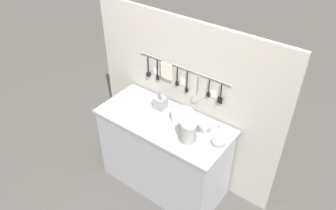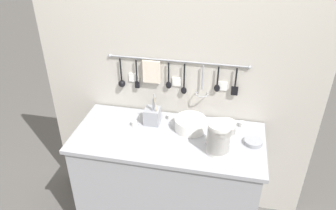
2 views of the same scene
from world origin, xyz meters
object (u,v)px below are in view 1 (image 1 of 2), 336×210
Objects in this scene: cup_front_right at (174,107)px; cup_front_left at (222,127)px; cutlery_caddy at (160,103)px; plate_stack at (183,116)px; bowl_stack_wide_centre at (204,127)px; cup_mid_row at (188,131)px; bowl_stack_tall_left at (188,132)px; cup_edge_far at (147,105)px; steel_mixing_bowl at (218,142)px.

cup_front_right and cup_front_left have the same top height.
plate_stack is at bearing -4.87° from cutlery_caddy.
cup_front_right is 1.00× the size of cup_front_left.
cutlery_caddy is at bearing 175.21° from bowl_stack_wide_centre.
bowl_stack_tall_left is at bearing -54.17° from cup_mid_row.
bowl_stack_tall_left is 5.29× the size of cup_front_left.
cup_edge_far is at bearing -148.98° from cup_front_right.
steel_mixing_bowl is (0.46, -0.08, -0.03)m from plate_stack.
bowl_stack_wide_centre is 0.16m from cup_mid_row.
cup_mid_row is at bearing -36.13° from cup_front_right.
bowl_stack_tall_left is at bearing -115.02° from cup_front_left.
bowl_stack_tall_left is 0.32m from plate_stack.
cutlery_caddy reaches higher than steel_mixing_bowl.
cup_mid_row is at bearing -8.79° from cup_edge_far.
bowl_stack_tall_left is 1.00× the size of plate_stack.
bowl_stack_tall_left is 1.83× the size of steel_mixing_bowl.
bowl_stack_tall_left is 0.52m from cup_front_right.
cup_front_right is at bearing 139.75° from bowl_stack_tall_left.
cup_front_right is at bearing 33.40° from cutlery_caddy.
bowl_stack_wide_centre is 0.55× the size of plate_stack.
cutlery_caddy is 0.47m from cup_mid_row.
cup_front_right is 0.29m from cup_edge_far.
cup_edge_far is (-0.80, -0.16, 0.00)m from cup_front_left.
bowl_stack_tall_left is 5.29× the size of cup_edge_far.
cutlery_caddy is 0.15m from cup_front_right.
cup_front_left is 1.00× the size of cup_edge_far.
steel_mixing_bowl is 2.89× the size of cup_mid_row.
cup_edge_far is (-0.25, -0.15, 0.00)m from cup_front_right.
bowl_stack_wide_centre is 2.94× the size of cup_mid_row.
plate_stack is 5.31× the size of cup_mid_row.
plate_stack is 5.31× the size of cup_front_left.
cutlery_caddy is (-0.30, 0.03, 0.02)m from plate_stack.
bowl_stack_wide_centre is at bearing -130.10° from cup_front_left.
plate_stack is 0.40m from cup_front_left.
bowl_stack_tall_left is at bearing -16.14° from cup_edge_far.
cup_front_right is at bearing 163.83° from bowl_stack_wide_centre.
steel_mixing_bowl is 0.21m from cup_front_left.
bowl_stack_wide_centre is at bearing 77.66° from bowl_stack_tall_left.
plate_stack reaches higher than steel_mixing_bowl.
steel_mixing_bowl is at bearing -2.76° from cup_edge_far.
cup_front_left is at bearing 7.53° from cutlery_caddy.
steel_mixing_bowl is 2.89× the size of cup_front_right.
cutlery_caddy is 6.33× the size of cup_edge_far.
cup_edge_far is at bearing -174.22° from plate_stack.
bowl_stack_tall_left is 0.67m from cup_edge_far.
cup_edge_far is (-0.57, 0.09, 0.00)m from cup_mid_row.
plate_stack is 5.31× the size of cup_edge_far.
cup_front_left is (0.38, 0.11, -0.03)m from plate_stack.
steel_mixing_bowl is 2.89× the size of cup_edge_far.
cup_front_left is 0.34m from cup_mid_row.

